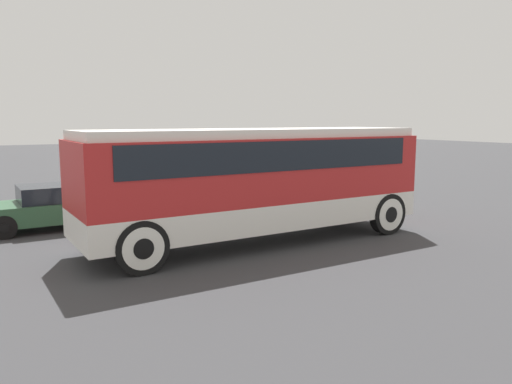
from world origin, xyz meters
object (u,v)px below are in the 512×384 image
(parked_car_near, at_px, (143,182))
(parked_car_mid, at_px, (260,183))
(tour_bus, at_px, (259,174))
(parked_car_far, at_px, (69,205))

(parked_car_near, bearing_deg, parked_car_mid, -37.65)
(parked_car_mid, bearing_deg, tour_bus, -121.95)
(parked_car_near, height_order, parked_car_far, parked_car_far)
(tour_bus, relative_size, parked_car_far, 1.96)
(parked_car_mid, bearing_deg, parked_car_near, 142.35)
(tour_bus, xyz_separation_m, parked_car_far, (-3.99, 4.68, -1.17))
(tour_bus, relative_size, parked_car_near, 2.24)
(tour_bus, height_order, parked_car_near, tour_bus)
(parked_car_near, xyz_separation_m, parked_car_mid, (3.89, -3.00, 0.04))
(parked_car_near, xyz_separation_m, parked_car_far, (-3.80, -4.27, 0.01))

